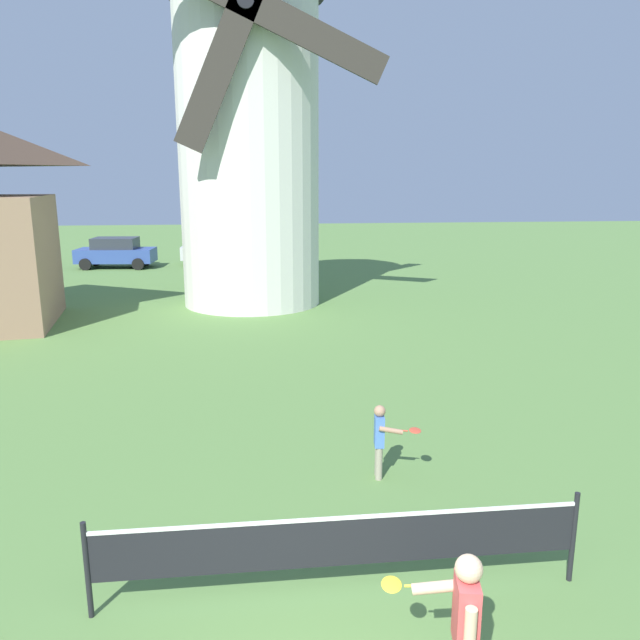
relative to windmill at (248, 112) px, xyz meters
The scene contains 6 objects.
windmill is the anchor object (origin of this frame).
tennis_net 17.83m from the windmill, 87.13° to the right, with size 5.37×0.06×1.10m.
player_near 19.33m from the windmill, 84.93° to the right, with size 0.80×0.71×1.53m.
player_far 15.41m from the windmill, 82.47° to the right, with size 0.69×0.54×1.17m.
parked_car_blue 13.64m from the windmill, 124.50° to the left, with size 4.00×2.13×1.56m.
parked_car_silver 12.52m from the windmill, 97.66° to the left, with size 4.48×2.11×1.56m.
Camera 1 is at (-0.48, -3.85, 4.50)m, focal length 34.47 mm.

